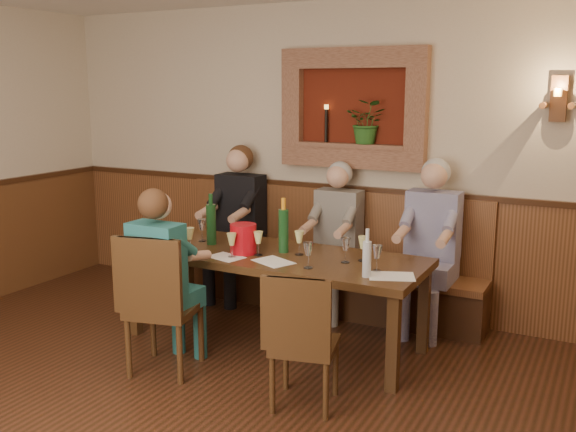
% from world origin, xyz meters
% --- Properties ---
extents(room_shell, '(6.04, 6.04, 2.82)m').
position_xyz_m(room_shell, '(0.00, 0.00, 1.89)').
color(room_shell, '#C8B497').
rests_on(room_shell, ground).
extents(wainscoting, '(6.02, 6.02, 1.15)m').
position_xyz_m(wainscoting, '(0.00, -0.00, 0.59)').
color(wainscoting, '#543118').
rests_on(wainscoting, ground).
extents(wall_niche, '(1.36, 0.30, 1.06)m').
position_xyz_m(wall_niche, '(0.24, 2.94, 1.81)').
color(wall_niche, '#56190C').
rests_on(wall_niche, ground).
extents(wall_sconce, '(0.25, 0.20, 0.35)m').
position_xyz_m(wall_sconce, '(1.90, 2.93, 1.94)').
color(wall_sconce, '#543118').
rests_on(wall_sconce, ground).
extents(dining_table, '(2.40, 0.90, 0.75)m').
position_xyz_m(dining_table, '(0.00, 1.85, 0.68)').
color(dining_table, '#3A2411').
rests_on(dining_table, ground).
extents(bench, '(3.00, 0.45, 1.11)m').
position_xyz_m(bench, '(0.00, 2.79, 0.33)').
color(bench, '#381E0F').
rests_on(bench, ground).
extents(chair_near_left, '(0.55, 0.55, 1.04)m').
position_xyz_m(chair_near_left, '(-0.46, 1.03, 0.30)').
color(chair_near_left, '#3A2411').
rests_on(chair_near_left, ground).
extents(chair_near_right, '(0.48, 0.48, 0.91)m').
position_xyz_m(chair_near_right, '(0.68, 1.03, 0.26)').
color(chair_near_right, '#3A2411').
rests_on(chair_near_right, ground).
extents(person_bench_left, '(0.45, 0.55, 1.49)m').
position_xyz_m(person_bench_left, '(-0.88, 2.69, 0.62)').
color(person_bench_left, black).
rests_on(person_bench_left, ground).
extents(person_bench_mid, '(0.41, 0.50, 1.39)m').
position_xyz_m(person_bench_mid, '(0.16, 2.69, 0.57)').
color(person_bench_mid, '#615D59').
rests_on(person_bench_mid, ground).
extents(person_bench_right, '(0.44, 0.54, 1.46)m').
position_xyz_m(person_bench_right, '(1.02, 2.69, 0.61)').
color(person_bench_right, navy).
rests_on(person_bench_right, ground).
extents(person_chair_front, '(0.39, 0.48, 1.36)m').
position_xyz_m(person_chair_front, '(-0.46, 1.07, 0.56)').
color(person_chair_front, navy).
rests_on(person_chair_front, ground).
extents(spittoon_bucket, '(0.25, 0.25, 0.24)m').
position_xyz_m(spittoon_bucket, '(-0.21, 1.74, 0.87)').
color(spittoon_bucket, red).
rests_on(spittoon_bucket, dining_table).
extents(wine_bottle_green_a, '(0.10, 0.10, 0.44)m').
position_xyz_m(wine_bottle_green_a, '(0.05, 1.91, 0.93)').
color(wine_bottle_green_a, '#19471E').
rests_on(wine_bottle_green_a, dining_table).
extents(wine_bottle_green_b, '(0.10, 0.10, 0.43)m').
position_xyz_m(wine_bottle_green_b, '(-0.60, 1.87, 0.93)').
color(wine_bottle_green_b, '#19471E').
rests_on(wine_bottle_green_b, dining_table).
extents(water_bottle, '(0.07, 0.07, 0.34)m').
position_xyz_m(water_bottle, '(0.88, 1.59, 0.89)').
color(water_bottle, silver).
rests_on(water_bottle, dining_table).
extents(tasting_sheet_a, '(0.31, 0.26, 0.00)m').
position_xyz_m(tasting_sheet_a, '(-0.85, 1.65, 0.75)').
color(tasting_sheet_a, white).
rests_on(tasting_sheet_a, dining_table).
extents(tasting_sheet_b, '(0.36, 0.31, 0.00)m').
position_xyz_m(tasting_sheet_b, '(0.12, 1.62, 0.75)').
color(tasting_sheet_b, white).
rests_on(tasting_sheet_b, dining_table).
extents(tasting_sheet_c, '(0.37, 0.32, 0.00)m').
position_xyz_m(tasting_sheet_c, '(1.03, 1.68, 0.75)').
color(tasting_sheet_c, white).
rests_on(tasting_sheet_c, dining_table).
extents(tasting_sheet_d, '(0.31, 0.25, 0.00)m').
position_xyz_m(tasting_sheet_d, '(-0.27, 1.57, 0.75)').
color(tasting_sheet_d, white).
rests_on(tasting_sheet_d, dining_table).
extents(wine_glass_0, '(0.08, 0.08, 0.19)m').
position_xyz_m(wine_glass_0, '(-0.95, 1.66, 0.85)').
color(wine_glass_0, '#E8E98B').
rests_on(wine_glass_0, dining_table).
extents(wine_glass_1, '(0.08, 0.08, 0.19)m').
position_xyz_m(wine_glass_1, '(-0.73, 1.92, 0.85)').
color(wine_glass_1, white).
rests_on(wine_glass_1, dining_table).
extents(wine_glass_2, '(0.08, 0.08, 0.19)m').
position_xyz_m(wine_glass_2, '(-0.62, 1.60, 0.85)').
color(wine_glass_2, '#E8E98B').
rests_on(wine_glass_2, dining_table).
extents(wine_glass_3, '(0.08, 0.08, 0.19)m').
position_xyz_m(wine_glass_3, '(-0.26, 1.91, 0.85)').
color(wine_glass_3, white).
rests_on(wine_glass_3, dining_table).
extents(wine_glass_4, '(0.08, 0.08, 0.19)m').
position_xyz_m(wine_glass_4, '(-0.07, 1.73, 0.85)').
color(wine_glass_4, '#E8E98B').
rests_on(wine_glass_4, dining_table).
extents(wine_glass_5, '(0.08, 0.08, 0.19)m').
position_xyz_m(wine_glass_5, '(0.20, 1.90, 0.85)').
color(wine_glass_5, '#E8E98B').
rests_on(wine_glass_5, dining_table).
extents(wine_glass_6, '(0.08, 0.08, 0.19)m').
position_xyz_m(wine_glass_6, '(0.43, 1.59, 0.85)').
color(wine_glass_6, white).
rests_on(wine_glass_6, dining_table).
extents(wine_glass_7, '(0.08, 0.08, 0.19)m').
position_xyz_m(wine_glass_7, '(0.70, 1.96, 0.85)').
color(wine_glass_7, '#E8E98B').
rests_on(wine_glass_7, dining_table).
extents(wine_glass_8, '(0.08, 0.08, 0.19)m').
position_xyz_m(wine_glass_8, '(0.89, 1.74, 0.85)').
color(wine_glass_8, white).
rests_on(wine_glass_8, dining_table).
extents(wine_glass_9, '(0.08, 0.08, 0.19)m').
position_xyz_m(wine_glass_9, '(-0.23, 1.59, 0.85)').
color(wine_glass_9, '#E8E98B').
rests_on(wine_glass_9, dining_table).
extents(wine_glass_10, '(0.08, 0.08, 0.19)m').
position_xyz_m(wine_glass_10, '(0.61, 1.86, 0.85)').
color(wine_glass_10, white).
rests_on(wine_glass_10, dining_table).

